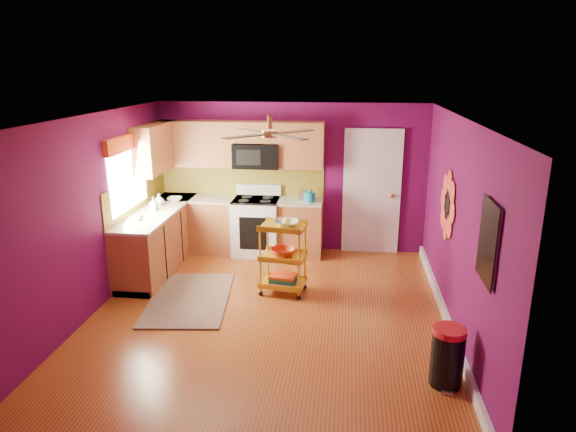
# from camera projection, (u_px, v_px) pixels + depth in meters

# --- Properties ---
(ground) EXTENTS (5.00, 5.00, 0.00)m
(ground) POSITION_uv_depth(u_px,v_px,m) (269.00, 313.00, 6.63)
(ground) COLOR brown
(ground) RESTS_ON ground
(room_envelope) EXTENTS (4.54, 5.04, 2.52)m
(room_envelope) POSITION_uv_depth(u_px,v_px,m) (270.00, 190.00, 6.16)
(room_envelope) COLOR #5A0A45
(room_envelope) RESTS_ON ground
(lower_cabinets) EXTENTS (2.81, 2.31, 0.94)m
(lower_cabinets) POSITION_uv_depth(u_px,v_px,m) (205.00, 233.00, 8.39)
(lower_cabinets) COLOR brown
(lower_cabinets) RESTS_ON ground
(electric_range) EXTENTS (0.76, 0.66, 1.13)m
(electric_range) POSITION_uv_depth(u_px,v_px,m) (257.00, 226.00, 8.62)
(electric_range) COLOR white
(electric_range) RESTS_ON ground
(upper_cabinetry) EXTENTS (2.80, 2.30, 1.26)m
(upper_cabinetry) POSITION_uv_depth(u_px,v_px,m) (213.00, 147.00, 8.33)
(upper_cabinetry) COLOR brown
(upper_cabinetry) RESTS_ON ground
(left_window) EXTENTS (0.08, 1.35, 1.08)m
(left_window) POSITION_uv_depth(u_px,v_px,m) (127.00, 162.00, 7.39)
(left_window) COLOR white
(left_window) RESTS_ON ground
(panel_door) EXTENTS (0.95, 0.11, 2.15)m
(panel_door) POSITION_uv_depth(u_px,v_px,m) (372.00, 193.00, 8.53)
(panel_door) COLOR white
(panel_door) RESTS_ON ground
(right_wall_art) EXTENTS (0.04, 2.74, 1.04)m
(right_wall_art) POSITION_uv_depth(u_px,v_px,m) (463.00, 219.00, 5.64)
(right_wall_art) COLOR black
(right_wall_art) RESTS_ON ground
(ceiling_fan) EXTENTS (1.01, 1.01, 0.26)m
(ceiling_fan) POSITION_uv_depth(u_px,v_px,m) (270.00, 133.00, 6.17)
(ceiling_fan) COLOR #BF8C3F
(ceiling_fan) RESTS_ON ground
(shag_rug) EXTENTS (1.23, 1.81, 0.02)m
(shag_rug) POSITION_uv_depth(u_px,v_px,m) (189.00, 299.00, 7.00)
(shag_rug) COLOR black
(shag_rug) RESTS_ON ground
(rolling_cart) EXTENTS (0.66, 0.52, 1.10)m
(rolling_cart) POSITION_uv_depth(u_px,v_px,m) (284.00, 255.00, 7.07)
(rolling_cart) COLOR gold
(rolling_cart) RESTS_ON ground
(trash_can) EXTENTS (0.35, 0.37, 0.62)m
(trash_can) POSITION_uv_depth(u_px,v_px,m) (447.00, 356.00, 5.06)
(trash_can) COLOR black
(trash_can) RESTS_ON ground
(teal_kettle) EXTENTS (0.18, 0.18, 0.21)m
(teal_kettle) POSITION_uv_depth(u_px,v_px,m) (310.00, 197.00, 8.32)
(teal_kettle) COLOR teal
(teal_kettle) RESTS_ON lower_cabinets
(toaster) EXTENTS (0.22, 0.15, 0.18)m
(toaster) POSITION_uv_depth(u_px,v_px,m) (306.00, 195.00, 8.40)
(toaster) COLOR beige
(toaster) RESTS_ON lower_cabinets
(soap_bottle_a) EXTENTS (0.09, 0.10, 0.21)m
(soap_bottle_a) POSITION_uv_depth(u_px,v_px,m) (153.00, 204.00, 7.82)
(soap_bottle_a) COLOR #EA3F72
(soap_bottle_a) RESTS_ON lower_cabinets
(soap_bottle_b) EXTENTS (0.14, 0.14, 0.19)m
(soap_bottle_b) POSITION_uv_depth(u_px,v_px,m) (159.00, 199.00, 8.12)
(soap_bottle_b) COLOR white
(soap_bottle_b) RESTS_ON lower_cabinets
(counter_dish) EXTENTS (0.24, 0.24, 0.06)m
(counter_dish) POSITION_uv_depth(u_px,v_px,m) (175.00, 199.00, 8.39)
(counter_dish) COLOR white
(counter_dish) RESTS_ON lower_cabinets
(counter_cup) EXTENTS (0.12, 0.12, 0.09)m
(counter_cup) POSITION_uv_depth(u_px,v_px,m) (139.00, 217.00, 7.32)
(counter_cup) COLOR white
(counter_cup) RESTS_ON lower_cabinets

